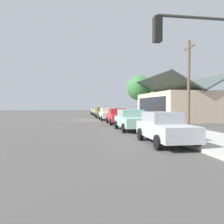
# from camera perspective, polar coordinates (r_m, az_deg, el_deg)

# --- Properties ---
(ground_plane) EXTENTS (120.00, 120.00, 0.00)m
(ground_plane) POSITION_cam_1_polar(r_m,az_deg,el_deg) (30.88, -6.18, -1.90)
(ground_plane) COLOR #4C4947
(sidewalk_curb) EXTENTS (60.00, 4.20, 0.16)m
(sidewalk_curb) POSITION_cam_1_polar(r_m,az_deg,el_deg) (31.67, 3.99, -1.66)
(sidewalk_curb) COLOR #B2AFA8
(sidewalk_curb) RESTS_ON ground
(car_skyblue) EXTENTS (4.92, 2.12, 1.59)m
(car_skyblue) POSITION_cam_1_polar(r_m,az_deg,el_deg) (48.39, -3.93, 0.38)
(car_skyblue) COLOR #8CB7E0
(car_skyblue) RESTS_ON ground
(car_mustard) EXTENTS (4.48, 2.06, 1.59)m
(car_mustard) POSITION_cam_1_polar(r_m,az_deg,el_deg) (42.49, -3.21, 0.20)
(car_mustard) COLOR gold
(car_mustard) RESTS_ON ground
(car_olive) EXTENTS (4.68, 2.12, 1.59)m
(car_olive) POSITION_cam_1_polar(r_m,az_deg,el_deg) (35.96, -2.45, -0.08)
(car_olive) COLOR olive
(car_olive) RESTS_ON ground
(car_ivory) EXTENTS (4.58, 2.05, 1.59)m
(car_ivory) POSITION_cam_1_polar(r_m,az_deg,el_deg) (30.19, -1.08, -0.42)
(car_ivory) COLOR silver
(car_ivory) RESTS_ON ground
(car_cherry) EXTENTS (4.51, 2.05, 1.59)m
(car_cherry) POSITION_cam_1_polar(r_m,az_deg,el_deg) (24.08, 1.33, -0.97)
(car_cherry) COLOR red
(car_cherry) RESTS_ON ground
(car_seafoam) EXTENTS (4.49, 2.10, 1.59)m
(car_seafoam) POSITION_cam_1_polar(r_m,az_deg,el_deg) (18.10, 4.70, -1.87)
(car_seafoam) COLOR #9ED1BC
(car_seafoam) RESTS_ON ground
(car_silver) EXTENTS (4.61, 1.98, 1.59)m
(car_silver) POSITION_cam_1_polar(r_m,az_deg,el_deg) (12.10, 12.48, -3.70)
(car_silver) COLOR silver
(car_silver) RESTS_ON ground
(storefront_building) EXTENTS (13.29, 7.79, 5.64)m
(storefront_building) POSITION_cam_1_polar(r_m,az_deg,el_deg) (32.38, 15.64, 1.59)
(storefront_building) COLOR #CCB293
(storefront_building) RESTS_ON ground
(shade_tree) EXTENTS (4.08, 4.08, 6.76)m
(shade_tree) POSITION_cam_1_polar(r_m,az_deg,el_deg) (39.12, 6.61, 5.74)
(shade_tree) COLOR brown
(shade_tree) RESTS_ON ground
(traffic_light_main) EXTENTS (0.37, 2.79, 5.20)m
(traffic_light_main) POSITION_cam_1_polar(r_m,az_deg,el_deg) (8.50, 20.89, 12.06)
(traffic_light_main) COLOR #383833
(traffic_light_main) RESTS_ON ground
(utility_pole_wooden) EXTENTS (1.80, 0.24, 7.50)m
(utility_pole_wooden) POSITION_cam_1_polar(r_m,az_deg,el_deg) (21.58, 18.07, 6.91)
(utility_pole_wooden) COLOR brown
(utility_pole_wooden) RESTS_ON ground
(fire_hydrant_red) EXTENTS (0.22, 0.22, 0.71)m
(fire_hydrant_red) POSITION_cam_1_polar(r_m,az_deg,el_deg) (29.21, 2.30, -1.12)
(fire_hydrant_red) COLOR red
(fire_hydrant_red) RESTS_ON sidewalk_curb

